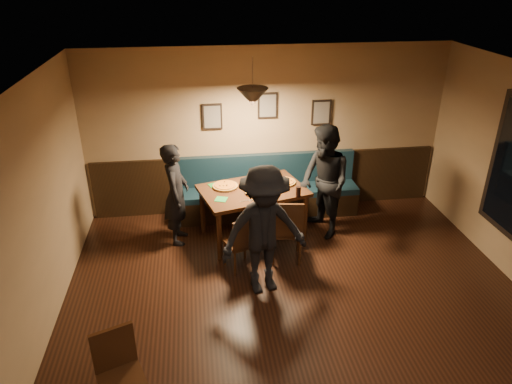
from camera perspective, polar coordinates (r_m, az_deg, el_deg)
The scene contains 25 objects.
floor at distance 5.66m, azimuth 6.97°, elevation -18.19°, with size 7.00×7.00×0.00m, color black.
ceiling at distance 4.23m, azimuth 9.01°, elevation 10.24°, with size 7.00×7.00×0.00m, color silver.
wall_back at distance 7.91m, azimuth 1.34°, elevation 7.34°, with size 6.00×6.00×0.00m, color #8C704F.
wall_left at distance 4.99m, azimuth -28.02°, elevation -7.87°, with size 7.00×7.00×0.00m, color #8C704F.
wainscot at distance 8.21m, azimuth 1.31°, elevation 1.31°, with size 5.88×0.06×1.00m, color black.
booth_bench at distance 7.97m, azimuth 1.61°, elevation 0.51°, with size 3.00×0.60×1.00m, color #0F232D, non-canonical shape.
picture_left at distance 7.70m, azimuth -5.31°, elevation 9.07°, with size 0.32×0.04×0.42m, color black.
picture_center at distance 7.75m, azimuth 1.41°, elevation 10.42°, with size 0.32×0.04×0.42m, color black.
picture_right at distance 7.98m, azimuth 7.89°, elevation 9.52°, with size 0.32×0.04×0.42m, color black.
pendant_lamp at distance 6.67m, azimuth -0.41°, elevation 11.42°, with size 0.44×0.44×0.25m, color black.
dining_table at distance 7.35m, azimuth -0.37°, elevation -2.57°, with size 1.55×1.00×0.83m, color #311C0D.
chair_near_left at distance 6.62m, azimuth -1.98°, elevation -5.99°, with size 0.38×0.38×0.85m, color black, non-canonical shape.
chair_near_right at distance 6.79m, azimuth 3.70°, elevation -4.42°, with size 0.44×0.44×1.00m, color black, non-canonical shape.
diner_left at distance 7.18m, azimuth -9.63°, elevation -0.26°, with size 0.58×0.38×1.59m, color black.
diner_right at distance 7.31m, azimuth 8.27°, elevation 1.17°, with size 0.87×0.68×1.79m, color black.
diner_front at distance 5.96m, azimuth 0.99°, elevation -4.74°, with size 1.14×0.65×1.76m, color black.
pizza_a at distance 7.23m, azimuth -3.74°, elevation 0.74°, with size 0.39×0.39×0.04m, color orange.
pizza_b at distance 7.03m, azimuth -0.02°, elevation 0.03°, with size 0.34×0.34×0.04m, color orange.
pizza_c at distance 7.36m, azimuth 3.38°, elevation 1.23°, with size 0.37×0.37×0.04m, color orange.
soda_glass at distance 6.93m, azimuth 5.14°, elevation 0.05°, with size 0.07×0.07×0.16m, color black.
tabasco_bottle at distance 7.12m, azimuth 3.63°, elevation 0.67°, with size 0.03×0.03×0.12m, color #901F04.
napkin_a at distance 7.31m, azimuth -5.05°, elevation 0.83°, with size 0.17×0.17×0.01m, color #1B681F.
napkin_b at distance 6.86m, azimuth -4.23°, elevation -0.88°, with size 0.17×0.17×0.01m, color #207A31.
cutlery_set at distance 6.82m, azimuth -0.64°, elevation -1.01°, with size 0.02×0.18×0.00m, color white.
cafe_chair_far at distance 4.85m, azimuth -15.93°, elevation -20.92°, with size 0.40×0.40×0.91m, color black, non-canonical shape.
Camera 1 is at (-1.19, -3.90, 3.92)m, focal length 33.08 mm.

